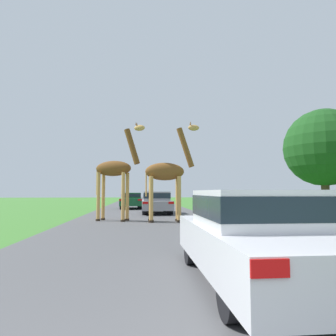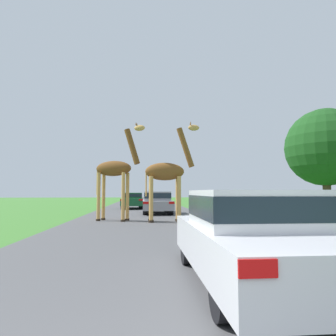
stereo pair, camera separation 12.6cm
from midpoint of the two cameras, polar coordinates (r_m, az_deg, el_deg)
road at (r=30.77m, az=-4.41°, el=-7.28°), size 7.66×120.00×0.00m
giraffe_near_road at (r=14.75m, az=0.12°, el=-1.25°), size 2.71×0.82×4.99m
giraffe_companion at (r=15.47m, az=-9.63°, el=-0.66°), size 2.64×1.33×4.99m
car_lead_maroon at (r=5.13m, az=16.29°, el=-11.99°), size 1.90×4.51×1.48m
car_queue_right at (r=20.55m, az=-1.92°, el=-6.44°), size 1.93×4.53×1.48m
car_queue_left at (r=26.72m, az=-6.64°, el=-6.06°), size 1.83×4.46×1.38m
tree_centre_back at (r=25.05m, az=27.88°, el=3.48°), size 5.71×5.71×7.61m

